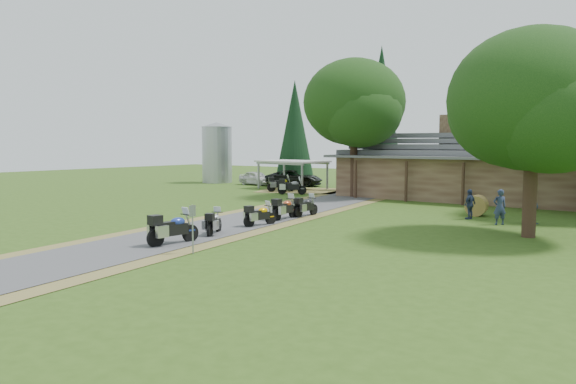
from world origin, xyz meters
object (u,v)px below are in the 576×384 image
Objects in this scene: car_dark_suv at (294,174)px; motorcycle_carport_a at (281,183)px; car_white_sedan at (257,176)px; motorcycle_carport_b at (292,186)px; motorcycle_row_e at (306,205)px; hay_bale at (477,206)px; motorcycle_row_c at (260,214)px; motorcycle_row_b at (214,222)px; motorcycle_row_d at (285,207)px; carport at (293,175)px; silo at (217,153)px; motorcycle_row_a at (173,227)px; lodge at (485,166)px.

motorcycle_carport_a is (2.81, -5.85, -0.42)m from car_dark_suv.
motorcycle_carport_b is at bearing -115.16° from car_white_sedan.
motorcycle_row_e is 9.58m from hay_bale.
motorcycle_carport_a is 19.17m from hay_bale.
motorcycle_row_c is at bearing -167.11° from car_dark_suv.
motorcycle_row_b is 5.83m from motorcycle_row_d.
car_white_sedan is at bearing 169.82° from carport.
carport is at bearing 58.29° from motorcycle_carport_a.
car_dark_suv is (-1.93, 2.96, -0.14)m from carport.
carport reaches higher than car_dark_suv.
motorcycle_carport_b is at bearing -164.47° from car_dark_suv.
silo reaches higher than car_white_sedan.
car_white_sedan is 3.83m from car_dark_suv.
motorcycle_carport_b is (14.11, -6.38, -2.40)m from silo.
car_white_sedan is 0.87× the size of car_dark_suv.
car_dark_suv is 2.84× the size of motorcycle_carport_a.
motorcycle_row_a reaches higher than motorcycle_carport_b.
car_white_sedan reaches higher than motorcycle_row_e.
silo reaches higher than motorcycle_row_e.
motorcycle_carport_a is at bearing -167.98° from lodge.
car_white_sedan is 26.83m from hay_bale.
car_dark_suv reaches higher than car_white_sedan.
car_dark_suv is at bearing 67.07° from motorcycle_carport_a.
hay_bale is at bearing -50.01° from motorcycle_row_e.
motorcycle_row_b is at bearing -118.75° from hay_bale.
motorcycle_row_a is at bearing 160.86° from motorcycle_row_b.
carport reaches higher than motorcycle_carport_a.
motorcycle_row_c is at bearing 11.74° from motorcycle_row_a.
motorcycle_row_a is at bearing -164.41° from motorcycle_row_c.
lodge is 10.49× the size of motorcycle_carport_b.
carport reaches higher than motorcycle_row_d.
car_white_sedan is 2.85× the size of motorcycle_row_e.
carport is at bearing -178.39° from lodge.
motorcycle_row_d is at bearing -48.19° from carport.
motorcycle_row_a is 2.81m from motorcycle_row_b.
silo is 2.95× the size of motorcycle_row_a.
motorcycle_carport_a is at bearing 44.05° from motorcycle_row_e.
motorcycle_carport_b reaches higher than motorcycle_row_b.
motorcycle_carport_a is (-10.86, 16.17, 0.11)m from motorcycle_row_c.
motorcycle_row_a reaches higher than motorcycle_row_c.
motorcycle_row_a is (12.12, -25.06, -0.55)m from carport.
lodge is 12.35× the size of motorcycle_row_c.
lodge is 23.35m from motorcycle_row_b.
lodge is 3.67× the size of carport.
silo reaches higher than car_dark_suv.
motorcycle_row_a is 1.21× the size of motorcycle_row_c.
lodge reaches higher than hay_bale.
motorcycle_row_d is (-0.38, 5.82, 0.07)m from motorcycle_row_b.
hay_bale is (30.09, -10.86, -2.52)m from silo.
motorcycle_row_b is (-0.39, 2.78, -0.13)m from motorcycle_row_a.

